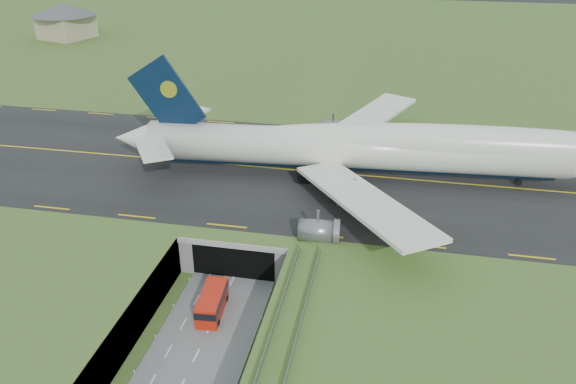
# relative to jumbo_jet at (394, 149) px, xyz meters

# --- Properties ---
(ground) EXTENTS (900.00, 900.00, 0.00)m
(ground) POSITION_rel_jumbo_jet_xyz_m (-21.01, -32.82, -11.60)
(ground) COLOR #456227
(ground) RESTS_ON ground
(airfield_deck) EXTENTS (800.00, 800.00, 6.00)m
(airfield_deck) POSITION_rel_jumbo_jet_xyz_m (-21.01, -32.82, -8.60)
(airfield_deck) COLOR gray
(airfield_deck) RESTS_ON ground
(trench_road) EXTENTS (12.00, 75.00, 0.20)m
(trench_road) POSITION_rel_jumbo_jet_xyz_m (-21.01, -40.32, -11.50)
(trench_road) COLOR slate
(trench_road) RESTS_ON ground
(taxiway) EXTENTS (800.00, 44.00, 0.18)m
(taxiway) POSITION_rel_jumbo_jet_xyz_m (-21.01, 0.18, -5.51)
(taxiway) COLOR black
(taxiway) RESTS_ON airfield_deck
(tunnel_portal) EXTENTS (17.00, 22.30, 6.00)m
(tunnel_portal) POSITION_rel_jumbo_jet_xyz_m (-21.01, -16.10, -8.27)
(tunnel_portal) COLOR gray
(tunnel_portal) RESTS_ON ground
(jumbo_jet) EXTENTS (98.87, 62.68, 20.79)m
(jumbo_jet) POSITION_rel_jumbo_jet_xyz_m (0.00, 0.00, 0.00)
(jumbo_jet) COLOR silver
(jumbo_jet) RESTS_ON ground
(shuttle_tram) EXTENTS (3.41, 7.70, 3.06)m
(shuttle_tram) POSITION_rel_jumbo_jet_xyz_m (-21.60, -32.79, -9.92)
(shuttle_tram) COLOR red
(shuttle_tram) RESTS_ON ground
(service_building) EXTENTS (27.10, 27.10, 11.83)m
(service_building) POSITION_rel_jumbo_jet_xyz_m (-115.97, 94.26, 1.41)
(service_building) COLOR tan
(service_building) RESTS_ON ground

